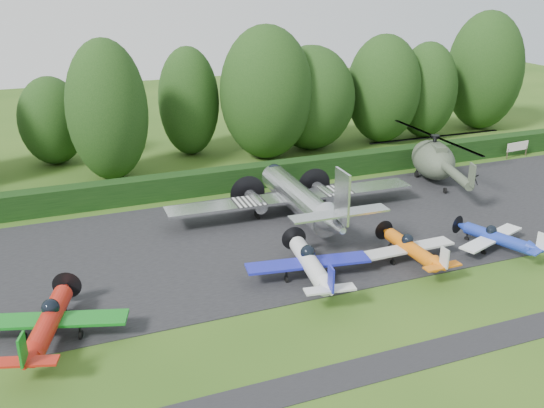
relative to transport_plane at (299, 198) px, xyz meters
name	(u,v)px	position (x,y,z in m)	size (l,w,h in m)	color
ground	(364,299)	(-1.33, -12.51, -1.79)	(160.00, 160.00, 0.00)	#274A15
apron	(296,234)	(-1.33, -2.51, -1.79)	(70.00, 18.00, 0.01)	black
taxiway_verge	(424,356)	(-1.33, -18.51, -1.79)	(70.00, 2.00, 0.00)	black
hedgerow	(246,188)	(-1.33, 8.49, -1.79)	(90.00, 1.60, 2.00)	black
transport_plane	(299,198)	(0.00, 0.00, 0.00)	(20.06, 15.38, 6.43)	silver
light_plane_red	(48,322)	(-18.70, -10.43, -0.55)	(7.79, 8.19, 2.99)	#AC1C0F
light_plane_white	(310,264)	(-3.41, -9.41, -0.54)	(7.81, 8.21, 3.00)	silver
light_plane_orange	(412,249)	(3.83, -9.54, -0.73)	(6.64, 6.99, 2.55)	orange
light_plane_blue	(497,238)	(10.37, -10.08, -0.80)	(6.20, 6.51, 2.38)	#1A32A0
helicopter	(434,157)	(15.12, 4.01, 0.50)	(13.25, 15.51, 4.27)	#3F4A39
sign_board	(518,147)	(27.68, 7.03, -0.71)	(2.86, 0.11, 1.61)	#3F3326
tree_0	(52,121)	(-16.54, 22.32, 2.52)	(6.33, 6.33, 8.64)	black
tree_1	(383,89)	(17.87, 17.64, 4.09)	(8.08, 8.08, 11.78)	black
tree_2	(266,93)	(3.72, 16.61, 4.84)	(9.27, 9.27, 13.29)	black
tree_3	(189,102)	(-3.21, 20.60, 3.74)	(6.18, 6.18, 11.09)	black
tree_7	(427,90)	(23.52, 17.61, 3.57)	(6.81, 6.81, 10.76)	black
tree_8	(485,71)	(32.14, 18.53, 5.11)	(8.84, 8.84, 13.83)	black
tree_9	(107,111)	(-11.93, 15.38, 4.56)	(7.21, 7.21, 12.73)	black
tree_10	(311,98)	(9.27, 17.93, 3.67)	(9.27, 9.27, 10.94)	black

